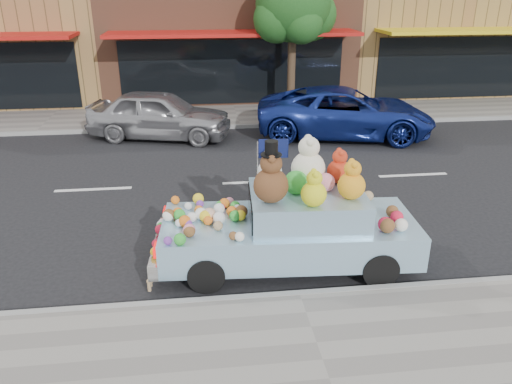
{
  "coord_description": "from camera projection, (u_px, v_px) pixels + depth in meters",
  "views": [
    {
      "loc": [
        -1.46,
        -11.41,
        4.58
      ],
      "look_at": [
        -0.5,
        -3.57,
        1.25
      ],
      "focal_mm": 35.0,
      "sensor_mm": 36.0,
      "label": 1
    }
  ],
  "objects": [
    {
      "name": "art_car",
      "position": [
        290.0,
        222.0,
        8.5
      ],
      "size": [
        4.58,
        2.01,
        2.36
      ],
      "rotation": [
        0.0,
        0.0,
        -0.06
      ],
      "color": "black",
      "rests_on": "ground"
    },
    {
      "name": "car_silver",
      "position": [
        160.0,
        115.0,
        15.61
      ],
      "size": [
        4.75,
        2.86,
        1.51
      ],
      "primitive_type": "imported",
      "rotation": [
        0.0,
        0.0,
        1.31
      ],
      "color": "#A6A5AA",
      "rests_on": "ground"
    },
    {
      "name": "near_sidewalk",
      "position": [
        322.0,
        363.0,
        6.41
      ],
      "size": [
        60.0,
        3.0,
        0.12
      ],
      "primitive_type": "cube",
      "color": "gray",
      "rests_on": "ground"
    },
    {
      "name": "storefront_mid",
      "position": [
        225.0,
        5.0,
        21.92
      ],
      "size": [
        10.0,
        9.8,
        7.3
      ],
      "color": "#90563D",
      "rests_on": "ground"
    },
    {
      "name": "street_tree",
      "position": [
        293.0,
        10.0,
        17.16
      ],
      "size": [
        3.0,
        2.7,
        5.22
      ],
      "color": "#38281C",
      "rests_on": "ground"
    },
    {
      "name": "car_blue",
      "position": [
        345.0,
        112.0,
        15.81
      ],
      "size": [
        5.95,
        3.66,
        1.54
      ],
      "primitive_type": "imported",
      "rotation": [
        0.0,
        0.0,
        1.36
      ],
      "color": "navy",
      "rests_on": "ground"
    },
    {
      "name": "far_sidewalk",
      "position": [
        237.0,
        116.0,
        18.3
      ],
      "size": [
        60.0,
        3.0,
        0.12
      ],
      "primitive_type": "cube",
      "color": "gray",
      "rests_on": "ground"
    },
    {
      "name": "storefront_right",
      "position": [
        441.0,
        4.0,
        23.03
      ],
      "size": [
        10.0,
        9.8,
        7.3
      ],
      "color": "olive",
      "rests_on": "ground"
    },
    {
      "name": "ground",
      "position": [
        259.0,
        182.0,
        12.38
      ],
      "size": [
        120.0,
        120.0,
        0.0
      ],
      "primitive_type": "plane",
      "color": "black",
      "rests_on": "ground"
    },
    {
      "name": "far_kerb",
      "position": [
        240.0,
        126.0,
        16.93
      ],
      "size": [
        60.0,
        0.12,
        0.13
      ],
      "primitive_type": "cube",
      "color": "gray",
      "rests_on": "ground"
    },
    {
      "name": "near_kerb",
      "position": [
        299.0,
        296.0,
        7.78
      ],
      "size": [
        60.0,
        0.12,
        0.13
      ],
      "primitive_type": "cube",
      "color": "gray",
      "rests_on": "ground"
    }
  ]
}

